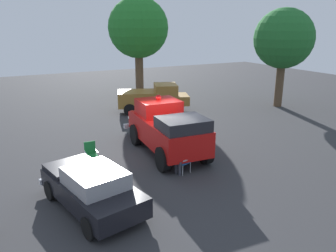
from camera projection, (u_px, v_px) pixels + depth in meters
name	position (u px, v px, depth m)	size (l,w,h in m)	color
ground_plane	(163.00, 154.00, 15.70)	(60.00, 60.00, 0.00)	#333335
vintage_fire_truck	(166.00, 127.00, 15.71)	(2.68, 6.09, 2.59)	black
classic_hot_rod	(91.00, 187.00, 10.94)	(2.71, 4.65, 1.46)	black
parked_pickup	(153.00, 98.00, 23.12)	(5.13, 3.36, 1.90)	black
lawn_chair_near_truck	(185.00, 158.00, 13.71)	(0.60, 0.61, 1.02)	#B7BABF
lawn_chair_spare	(91.00, 152.00, 14.39)	(0.54, 0.52, 1.02)	#B7BABF
spectator_seated	(183.00, 157.00, 13.59)	(0.61, 0.50, 1.29)	#383842
oak_tree_left	(138.00, 28.00, 26.71)	(4.78, 4.78, 7.94)	brown
oak_tree_distant	(284.00, 39.00, 23.56)	(4.18, 4.18, 6.95)	brown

